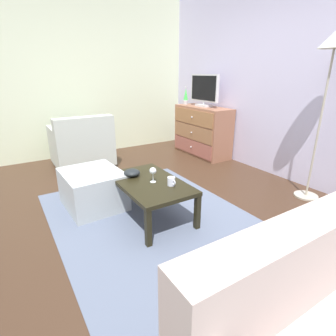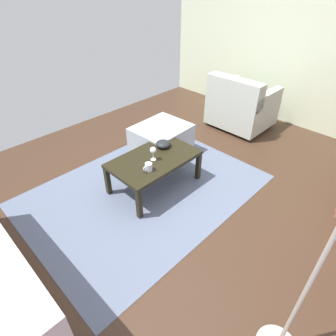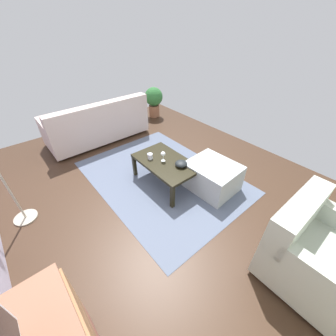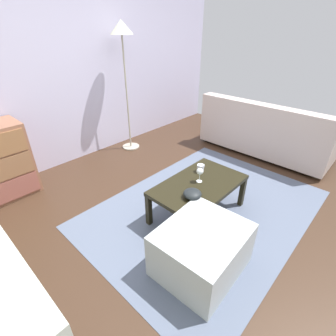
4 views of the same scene
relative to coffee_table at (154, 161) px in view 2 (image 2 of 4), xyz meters
The scene contains 9 objects.
ground_plane 0.42m from the coffee_table, 108.18° to the left, with size 5.87×4.56×0.05m, color #3A271A.
wall_plain_left 2.95m from the coffee_table, behind, with size 0.12×4.56×2.77m, color beige.
area_rug 0.37m from the coffee_table, ahead, with size 2.60×1.90×0.01m, color slate.
coffee_table is the anchor object (origin of this frame).
wine_glass 0.17m from the coffee_table, 36.31° to the left, with size 0.07×0.07×0.16m.
mug 0.26m from the coffee_table, 33.66° to the left, with size 0.11×0.08×0.08m.
bowl_decorative 0.26m from the coffee_table, 158.40° to the right, with size 0.17×0.17×0.08m, color black.
armchair 2.01m from the coffee_table, behind, with size 0.80×0.87×0.84m.
ottoman 0.71m from the coffee_table, 140.69° to the right, with size 0.70×0.60×0.42m, color #A3ACAE.
Camera 2 is at (1.78, 1.74, 2.11)m, focal length 29.80 mm.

